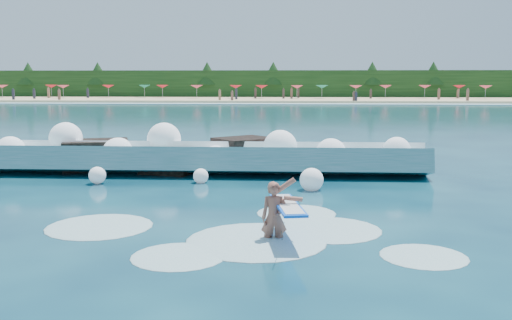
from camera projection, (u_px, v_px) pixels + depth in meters
The scene contains 11 objects.
ground at pixel (191, 218), 14.23m from camera, with size 200.00×200.00×0.00m, color #07293F.
beach at pixel (275, 100), 91.30m from camera, with size 140.00×20.00×0.40m, color tan.
wet_band at pixel (272, 104), 80.45m from camera, with size 140.00×5.00×0.08m, color silver.
treeline at pixel (276, 85), 100.86m from camera, with size 140.00×4.00×5.00m, color black.
breaking_wave at pixel (196, 159), 21.13m from camera, with size 16.74×2.66×1.44m.
rock_cluster at pixel (163, 158), 21.89m from camera, with size 8.43×3.38×1.42m.
surfer_with_board at pixel (277, 215), 12.16m from camera, with size 1.00×2.79×1.55m.
wave_spray at pixel (186, 149), 21.05m from camera, with size 15.07×4.74×1.87m.
surf_foam at pixel (246, 234), 12.75m from camera, with size 9.23×5.75×0.15m.
beach_umbrellas at pixel (276, 87), 92.77m from camera, with size 112.08×6.46×0.50m.
beachgoers at pixel (306, 95), 87.41m from camera, with size 103.08×13.27×1.94m.
Camera 1 is at (2.43, -13.77, 3.44)m, focal length 40.00 mm.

